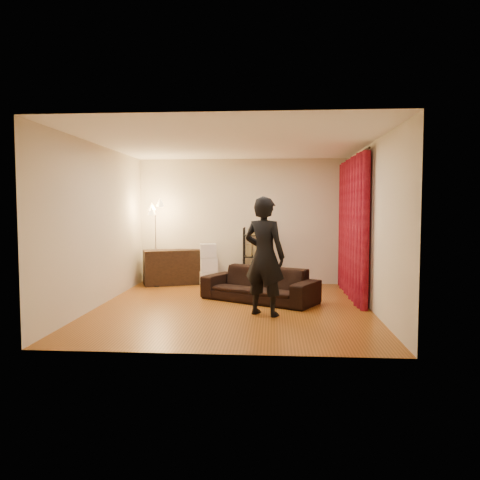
# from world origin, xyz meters

# --- Properties ---
(floor) EXTENTS (5.00, 5.00, 0.00)m
(floor) POSITION_xyz_m (0.00, 0.00, 0.00)
(floor) COLOR #904F1A
(floor) RESTS_ON ground
(ceiling) EXTENTS (5.00, 5.00, 0.00)m
(ceiling) POSITION_xyz_m (0.00, 0.00, 2.70)
(ceiling) COLOR white
(ceiling) RESTS_ON ground
(wall_back) EXTENTS (5.00, 0.00, 5.00)m
(wall_back) POSITION_xyz_m (0.00, 2.50, 1.35)
(wall_back) COLOR beige
(wall_back) RESTS_ON ground
(wall_front) EXTENTS (5.00, 0.00, 5.00)m
(wall_front) POSITION_xyz_m (0.00, -2.50, 1.35)
(wall_front) COLOR beige
(wall_front) RESTS_ON ground
(wall_left) EXTENTS (0.00, 5.00, 5.00)m
(wall_left) POSITION_xyz_m (-2.25, 0.00, 1.35)
(wall_left) COLOR beige
(wall_left) RESTS_ON ground
(wall_right) EXTENTS (0.00, 5.00, 5.00)m
(wall_right) POSITION_xyz_m (2.25, 0.00, 1.35)
(wall_right) COLOR beige
(wall_right) RESTS_ON ground
(curtain_rod) EXTENTS (0.04, 2.65, 0.04)m
(curtain_rod) POSITION_xyz_m (2.15, 1.12, 2.58)
(curtain_rod) COLOR black
(curtain_rod) RESTS_ON wall_right
(curtain) EXTENTS (0.22, 2.65, 2.55)m
(curtain) POSITION_xyz_m (2.13, 1.12, 1.28)
(curtain) COLOR maroon
(curtain) RESTS_ON ground
(sofa) EXTENTS (2.16, 1.66, 0.59)m
(sofa) POSITION_xyz_m (0.43, 0.54, 0.30)
(sofa) COLOR black
(sofa) RESTS_ON ground
(person) EXTENTS (0.79, 0.69, 1.82)m
(person) POSITION_xyz_m (0.53, -0.53, 0.91)
(person) COLOR black
(person) RESTS_ON ground
(media_cabinet) EXTENTS (1.37, 0.91, 0.75)m
(media_cabinet) POSITION_xyz_m (-1.46, 2.23, 0.37)
(media_cabinet) COLOR black
(media_cabinet) RESTS_ON ground
(storage_boxes) EXTENTS (0.42, 0.37, 0.89)m
(storage_boxes) POSITION_xyz_m (-0.71, 2.16, 0.44)
(storage_boxes) COLOR silver
(storage_boxes) RESTS_ON ground
(wire_shelf) EXTENTS (0.58, 0.42, 1.23)m
(wire_shelf) POSITION_xyz_m (0.33, 2.24, 0.62)
(wire_shelf) COLOR black
(wire_shelf) RESTS_ON ground
(floor_lamp) EXTENTS (0.38, 0.38, 1.77)m
(floor_lamp) POSITION_xyz_m (-1.80, 1.97, 0.88)
(floor_lamp) COLOR silver
(floor_lamp) RESTS_ON ground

